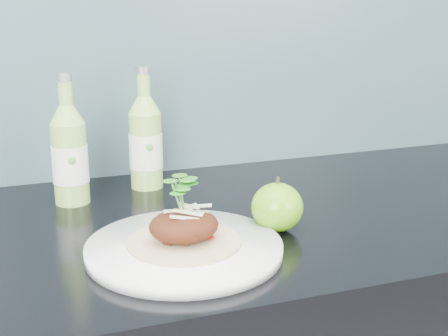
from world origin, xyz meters
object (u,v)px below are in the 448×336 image
Objects in this scene: dinner_plate at (184,249)px; green_apple at (277,207)px; cider_bottle_right at (146,142)px; cider_bottle_left at (70,155)px.

green_apple reaches higher than dinner_plate.
green_apple is 0.31m from cider_bottle_right.
dinner_plate is at bearing -66.79° from cider_bottle_left.
cider_bottle_right reaches higher than dinner_plate.
cider_bottle_left and cider_bottle_right have the same top height.
cider_bottle_right is (0.02, 0.32, 0.08)m from dinner_plate.
cider_bottle_left is at bearing 113.66° from dinner_plate.
dinner_plate is at bearing -166.83° from green_apple.
cider_bottle_left reaches higher than green_apple.
cider_bottle_right is (-0.14, 0.28, 0.05)m from green_apple.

